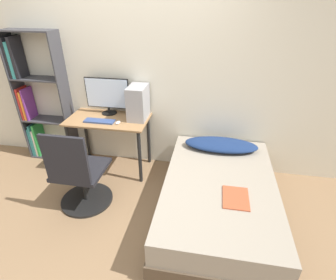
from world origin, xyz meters
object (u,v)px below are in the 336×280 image
(office_chair, at_px, (80,179))
(monitor, at_px, (107,95))
(pc_tower, at_px, (138,103))
(bookshelf, at_px, (35,100))
(bed, at_px, (218,198))
(keyboard, at_px, (99,121))

(office_chair, distance_m, monitor, 1.13)
(pc_tower, bearing_deg, bookshelf, 177.63)
(bed, distance_m, monitor, 1.85)
(monitor, relative_size, pc_tower, 1.40)
(monitor, bearing_deg, keyboard, -94.20)
(bookshelf, relative_size, monitor, 3.05)
(office_chair, height_order, bed, office_chair)
(office_chair, bearing_deg, pc_tower, 62.33)
(bed, distance_m, pc_tower, 1.47)
(bed, bearing_deg, keyboard, 160.44)
(office_chair, xyz_separation_m, keyboard, (0.00, 0.65, 0.39))
(bookshelf, xyz_separation_m, office_chair, (1.02, -0.91, -0.50))
(bed, relative_size, pc_tower, 4.46)
(bed, distance_m, keyboard, 1.67)
(office_chair, distance_m, pc_tower, 1.13)
(bookshelf, bearing_deg, monitor, 1.01)
(office_chair, height_order, monitor, monitor)
(bed, bearing_deg, office_chair, -175.40)
(bookshelf, relative_size, office_chair, 1.79)
(monitor, distance_m, pc_tower, 0.43)
(pc_tower, bearing_deg, monitor, 169.45)
(monitor, distance_m, keyboard, 0.37)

